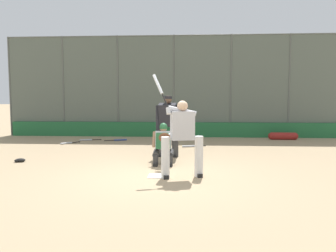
{
  "coord_description": "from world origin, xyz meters",
  "views": [
    {
      "loc": [
        -0.7,
        7.22,
        1.76
      ],
      "look_at": [
        -0.17,
        -1.0,
        1.05
      ],
      "focal_mm": 35.0,
      "sensor_mm": 36.0,
      "label": 1
    }
  ],
  "objects_px": {
    "umpire_home": "(168,124)",
    "equipment_bag_dugout_side": "(283,136)",
    "catcher_behind_plate": "(163,143)",
    "spare_bat_first_base_side": "(191,146)",
    "fielding_glove_on_dirt": "(20,160)",
    "spare_bat_by_padding": "(68,143)",
    "spare_bat_near_backstop": "(119,140)",
    "spare_bat_third_base_side": "(88,140)",
    "batter_at_plate": "(182,136)"
  },
  "relations": [
    {
      "from": "umpire_home",
      "to": "equipment_bag_dugout_side",
      "type": "bearing_deg",
      "value": -131.04
    },
    {
      "from": "catcher_behind_plate",
      "to": "equipment_bag_dugout_side",
      "type": "relative_size",
      "value": 0.89
    },
    {
      "from": "spare_bat_first_base_side",
      "to": "equipment_bag_dugout_side",
      "type": "xyz_separation_m",
      "value": [
        -3.89,
        -2.32,
        0.12
      ]
    },
    {
      "from": "spare_bat_first_base_side",
      "to": "fielding_glove_on_dirt",
      "type": "height_order",
      "value": "fielding_glove_on_dirt"
    },
    {
      "from": "spare_bat_by_padding",
      "to": "equipment_bag_dugout_side",
      "type": "bearing_deg",
      "value": 141.3
    },
    {
      "from": "spare_bat_by_padding",
      "to": "fielding_glove_on_dirt",
      "type": "bearing_deg",
      "value": 39.24
    },
    {
      "from": "fielding_glove_on_dirt",
      "to": "equipment_bag_dugout_side",
      "type": "xyz_separation_m",
      "value": [
        -8.6,
        -5.37,
        0.1
      ]
    },
    {
      "from": "spare_bat_near_backstop",
      "to": "fielding_glove_on_dirt",
      "type": "distance_m",
      "value": 4.89
    },
    {
      "from": "spare_bat_near_backstop",
      "to": "spare_bat_first_base_side",
      "type": "relative_size",
      "value": 1.01
    },
    {
      "from": "spare_bat_near_backstop",
      "to": "spare_bat_first_base_side",
      "type": "height_order",
      "value": "same"
    },
    {
      "from": "catcher_behind_plate",
      "to": "spare_bat_first_base_side",
      "type": "relative_size",
      "value": 1.29
    },
    {
      "from": "spare_bat_by_padding",
      "to": "spare_bat_third_base_side",
      "type": "bearing_deg",
      "value": -165.85
    },
    {
      "from": "catcher_behind_plate",
      "to": "equipment_bag_dugout_side",
      "type": "xyz_separation_m",
      "value": [
        -4.63,
        -5.5,
        -0.42
      ]
    },
    {
      "from": "fielding_glove_on_dirt",
      "to": "equipment_bag_dugout_side",
      "type": "bearing_deg",
      "value": -148.02
    },
    {
      "from": "umpire_home",
      "to": "spare_bat_third_base_side",
      "type": "distance_m",
      "value": 5.06
    },
    {
      "from": "fielding_glove_on_dirt",
      "to": "equipment_bag_dugout_side",
      "type": "height_order",
      "value": "equipment_bag_dugout_side"
    },
    {
      "from": "catcher_behind_plate",
      "to": "umpire_home",
      "type": "relative_size",
      "value": 0.6
    },
    {
      "from": "spare_bat_first_base_side",
      "to": "batter_at_plate",
      "type": "bearing_deg",
      "value": 69.79
    },
    {
      "from": "catcher_behind_plate",
      "to": "umpire_home",
      "type": "xyz_separation_m",
      "value": [
        -0.04,
        -1.19,
        0.41
      ]
    },
    {
      "from": "spare_bat_near_backstop",
      "to": "fielding_glove_on_dirt",
      "type": "height_order",
      "value": "fielding_glove_on_dirt"
    },
    {
      "from": "spare_bat_by_padding",
      "to": "equipment_bag_dugout_side",
      "type": "xyz_separation_m",
      "value": [
        -8.6,
        -1.82,
        0.12
      ]
    },
    {
      "from": "catcher_behind_plate",
      "to": "spare_bat_first_base_side",
      "type": "xyz_separation_m",
      "value": [
        -0.74,
        -3.18,
        -0.54
      ]
    },
    {
      "from": "batter_at_plate",
      "to": "fielding_glove_on_dirt",
      "type": "relative_size",
      "value": 8.33
    },
    {
      "from": "batter_at_plate",
      "to": "umpire_home",
      "type": "bearing_deg",
      "value": -93.99
    },
    {
      "from": "batter_at_plate",
      "to": "spare_bat_near_backstop",
      "type": "relative_size",
      "value": 2.65
    },
    {
      "from": "spare_bat_by_padding",
      "to": "fielding_glove_on_dirt",
      "type": "xyz_separation_m",
      "value": [
        0.01,
        3.55,
        0.02
      ]
    },
    {
      "from": "catcher_behind_plate",
      "to": "equipment_bag_dugout_side",
      "type": "bearing_deg",
      "value": -130.52
    },
    {
      "from": "spare_bat_first_base_side",
      "to": "equipment_bag_dugout_side",
      "type": "bearing_deg",
      "value": -166.51
    },
    {
      "from": "spare_bat_near_backstop",
      "to": "spare_bat_by_padding",
      "type": "bearing_deg",
      "value": -172.62
    },
    {
      "from": "spare_bat_near_backstop",
      "to": "batter_at_plate",
      "type": "bearing_deg",
      "value": -88.29
    },
    {
      "from": "fielding_glove_on_dirt",
      "to": "equipment_bag_dugout_side",
      "type": "relative_size",
      "value": 0.22
    },
    {
      "from": "catcher_behind_plate",
      "to": "spare_bat_near_backstop",
      "type": "distance_m",
      "value": 5.22
    },
    {
      "from": "batter_at_plate",
      "to": "spare_bat_near_backstop",
      "type": "distance_m",
      "value": 6.66
    },
    {
      "from": "spare_bat_first_base_side",
      "to": "equipment_bag_dugout_side",
      "type": "height_order",
      "value": "equipment_bag_dugout_side"
    },
    {
      "from": "spare_bat_by_padding",
      "to": "catcher_behind_plate",
      "type": "bearing_deg",
      "value": 86.43
    },
    {
      "from": "equipment_bag_dugout_side",
      "to": "spare_bat_first_base_side",
      "type": "bearing_deg",
      "value": 30.84
    },
    {
      "from": "batter_at_plate",
      "to": "spare_bat_by_padding",
      "type": "distance_m",
      "value": 6.77
    },
    {
      "from": "fielding_glove_on_dirt",
      "to": "spare_bat_by_padding",
      "type": "bearing_deg",
      "value": -90.1
    },
    {
      "from": "batter_at_plate",
      "to": "equipment_bag_dugout_side",
      "type": "distance_m",
      "value": 8.0
    },
    {
      "from": "spare_bat_third_base_side",
      "to": "spare_bat_first_base_side",
      "type": "bearing_deg",
      "value": 144.75
    },
    {
      "from": "spare_bat_near_backstop",
      "to": "spare_bat_by_padding",
      "type": "height_order",
      "value": "same"
    },
    {
      "from": "catcher_behind_plate",
      "to": "equipment_bag_dugout_side",
      "type": "height_order",
      "value": "catcher_behind_plate"
    },
    {
      "from": "umpire_home",
      "to": "spare_bat_by_padding",
      "type": "relative_size",
      "value": 2.72
    },
    {
      "from": "batter_at_plate",
      "to": "spare_bat_first_base_side",
      "type": "height_order",
      "value": "batter_at_plate"
    },
    {
      "from": "spare_bat_near_backstop",
      "to": "equipment_bag_dugout_side",
      "type": "xyz_separation_m",
      "value": [
        -6.84,
        -0.8,
        0.12
      ]
    },
    {
      "from": "batter_at_plate",
      "to": "spare_bat_first_base_side",
      "type": "bearing_deg",
      "value": -107.58
    },
    {
      "from": "catcher_behind_plate",
      "to": "spare_bat_first_base_side",
      "type": "bearing_deg",
      "value": -103.54
    },
    {
      "from": "catcher_behind_plate",
      "to": "spare_bat_third_base_side",
      "type": "height_order",
      "value": "catcher_behind_plate"
    },
    {
      "from": "catcher_behind_plate",
      "to": "batter_at_plate",
      "type": "bearing_deg",
      "value": 111.03
    },
    {
      "from": "batter_at_plate",
      "to": "catcher_behind_plate",
      "type": "xyz_separation_m",
      "value": [
        0.52,
        -1.31,
        -0.36
      ]
    }
  ]
}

